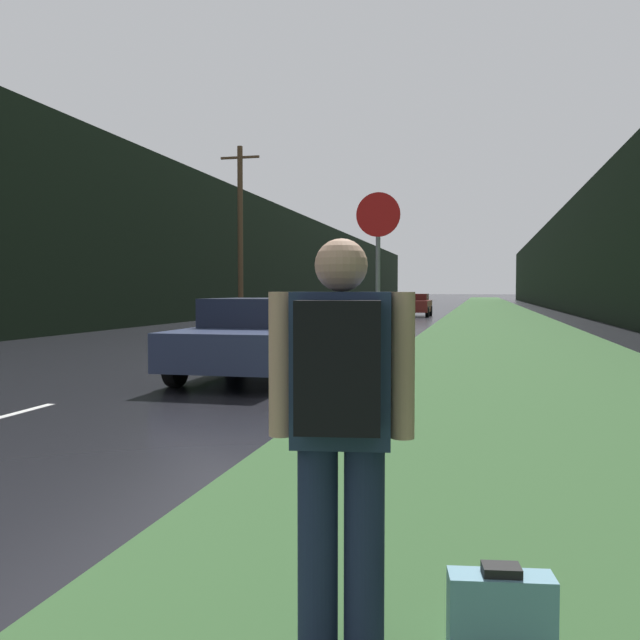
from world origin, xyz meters
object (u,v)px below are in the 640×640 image
Objects in this scene: car_passing_far at (414,305)px; suitcase at (501,617)px; car_passing_near at (256,337)px; hitchhiker_with_backpack at (341,420)px; stop_sign at (378,271)px.

suitcase is at bearing 95.99° from car_passing_far.
suitcase is 0.10× the size of car_passing_near.
car_passing_far is (-0.00, 29.89, -0.02)m from car_passing_near.
hitchhiker_with_backpack is at bearing 110.88° from car_passing_near.
hitchhiker_with_backpack is (0.96, -7.47, -0.84)m from stop_sign.
hitchhiker_with_backpack is 38.91m from car_passing_far.
stop_sign is 31.41m from car_passing_far.
hitchhiker_with_backpack is at bearing 94.99° from car_passing_far.
car_passing_near is (-4.05, 8.74, 0.54)m from suitcase.
hitchhiker_with_backpack is 0.40× the size of car_passing_near.
stop_sign is at bearing 94.44° from car_passing_far.
stop_sign reaches higher than hitchhiker_with_backpack.
car_passing_far is (-2.43, 31.29, -1.15)m from stop_sign.
car_passing_far is (-3.38, 38.76, -0.32)m from hitchhiker_with_backpack.
car_passing_near is 29.89m from car_passing_far.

